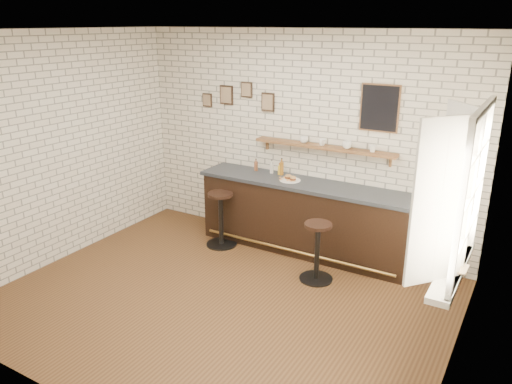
% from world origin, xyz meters
% --- Properties ---
extents(ground, '(5.00, 5.00, 0.00)m').
position_xyz_m(ground, '(0.00, 0.00, 0.00)').
color(ground, brown).
rests_on(ground, ground).
extents(bar_counter, '(3.10, 0.65, 1.01)m').
position_xyz_m(bar_counter, '(0.26, 1.70, 0.51)').
color(bar_counter, black).
rests_on(bar_counter, ground).
extents(sandwich_plate, '(0.28, 0.28, 0.01)m').
position_xyz_m(sandwich_plate, '(0.03, 1.67, 1.02)').
color(sandwich_plate, white).
rests_on(sandwich_plate, bar_counter).
extents(ciabatta_sandwich, '(0.21, 0.15, 0.06)m').
position_xyz_m(ciabatta_sandwich, '(0.04, 1.67, 1.05)').
color(ciabatta_sandwich, tan).
rests_on(ciabatta_sandwich, sandwich_plate).
extents(potato_chips, '(0.26, 0.18, 0.00)m').
position_xyz_m(potato_chips, '(0.01, 1.67, 1.02)').
color(potato_chips, '#E09A4F').
rests_on(potato_chips, sandwich_plate).
extents(bitters_bottle_brown, '(0.05, 0.05, 0.18)m').
position_xyz_m(bitters_bottle_brown, '(-0.62, 1.85, 1.08)').
color(bitters_bottle_brown, brown).
rests_on(bitters_bottle_brown, bar_counter).
extents(bitters_bottle_white, '(0.05, 0.05, 0.20)m').
position_xyz_m(bitters_bottle_white, '(-0.36, 1.85, 1.09)').
color(bitters_bottle_white, beige).
rests_on(bitters_bottle_white, bar_counter).
extents(bitters_bottle_amber, '(0.06, 0.06, 0.24)m').
position_xyz_m(bitters_bottle_amber, '(-0.20, 1.85, 1.11)').
color(bitters_bottle_amber, '#8D5716').
rests_on(bitters_bottle_amber, bar_counter).
extents(condiment_bottle_yellow, '(0.05, 0.05, 0.17)m').
position_xyz_m(condiment_bottle_yellow, '(-0.23, 1.85, 1.08)').
color(condiment_bottle_yellow, gold).
rests_on(condiment_bottle_yellow, bar_counter).
extents(bar_stool_left, '(0.47, 0.47, 0.80)m').
position_xyz_m(bar_stool_left, '(-0.86, 1.26, 0.43)').
color(bar_stool_left, black).
rests_on(bar_stool_left, ground).
extents(bar_stool_right, '(0.42, 0.42, 0.76)m').
position_xyz_m(bar_stool_right, '(0.75, 1.02, 0.41)').
color(bar_stool_right, black).
rests_on(bar_stool_right, ground).
extents(wall_shelf, '(2.00, 0.18, 0.18)m').
position_xyz_m(wall_shelf, '(0.40, 1.90, 1.48)').
color(wall_shelf, brown).
rests_on(wall_shelf, ground).
extents(shelf_cup_a, '(0.14, 0.14, 0.09)m').
position_xyz_m(shelf_cup_a, '(0.11, 1.90, 1.55)').
color(shelf_cup_a, white).
rests_on(shelf_cup_a, wall_shelf).
extents(shelf_cup_b, '(0.12, 0.12, 0.09)m').
position_xyz_m(shelf_cup_b, '(0.38, 1.90, 1.54)').
color(shelf_cup_b, white).
rests_on(shelf_cup_b, wall_shelf).
extents(shelf_cup_c, '(0.17, 0.17, 0.10)m').
position_xyz_m(shelf_cup_c, '(0.73, 1.90, 1.55)').
color(shelf_cup_c, white).
rests_on(shelf_cup_c, wall_shelf).
extents(shelf_cup_d, '(0.10, 0.10, 0.09)m').
position_xyz_m(shelf_cup_d, '(1.08, 1.90, 1.54)').
color(shelf_cup_d, white).
rests_on(shelf_cup_d, wall_shelf).
extents(back_wall_decor, '(2.96, 0.02, 0.56)m').
position_xyz_m(back_wall_decor, '(0.23, 1.98, 2.05)').
color(back_wall_decor, black).
rests_on(back_wall_decor, ground).
extents(window_sill, '(0.20, 1.35, 0.06)m').
position_xyz_m(window_sill, '(2.40, 0.30, 0.90)').
color(window_sill, white).
rests_on(window_sill, ground).
extents(casement_window, '(0.40, 1.30, 1.56)m').
position_xyz_m(casement_window, '(2.36, 0.30, 1.65)').
color(casement_window, white).
rests_on(casement_window, ground).
extents(book_lower, '(0.18, 0.22, 0.02)m').
position_xyz_m(book_lower, '(2.38, 0.24, 0.94)').
color(book_lower, tan).
rests_on(book_lower, window_sill).
extents(book_upper, '(0.16, 0.22, 0.02)m').
position_xyz_m(book_upper, '(2.38, 0.25, 0.96)').
color(book_upper, tan).
rests_on(book_upper, book_lower).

